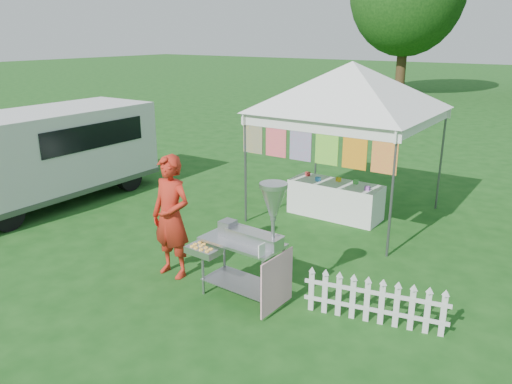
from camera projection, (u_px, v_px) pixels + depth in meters
The scene contains 7 objects.
ground at pixel (242, 283), 7.31m from camera, with size 120.00×120.00×0.00m, color #154714.
canopy_main at pixel (353, 62), 9.14m from camera, with size 4.24×4.24×3.45m.
donut_cart at pixel (253, 233), 6.47m from camera, with size 1.27×0.82×1.73m.
vendor at pixel (171, 217), 7.29m from camera, with size 0.67×0.44×1.85m, color red.
cargo_van at pixel (51, 153), 10.65m from camera, with size 1.94×4.73×1.96m.
picket_fence at pixel (374, 302), 6.21m from camera, with size 1.76×0.42×0.56m.
display_table at pixel (335, 199), 9.87m from camera, with size 1.80×0.70×0.69m, color white.
Camera 1 is at (3.87, -5.29, 3.49)m, focal length 35.00 mm.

